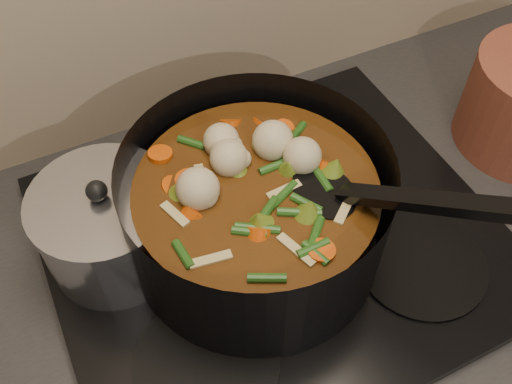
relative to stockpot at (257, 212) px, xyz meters
name	(u,v)px	position (x,y,z in m)	size (l,w,h in m)	color
counter	(269,364)	(0.03, 0.00, -0.55)	(2.64, 0.64, 0.91)	brown
stovetop	(275,239)	(0.03, 0.00, -0.09)	(0.62, 0.54, 0.03)	black
stockpot	(257,212)	(0.00, 0.00, 0.00)	(0.42, 0.45, 0.25)	black
saucepan	(109,227)	(-0.18, 0.07, -0.02)	(0.19, 0.19, 0.15)	silver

